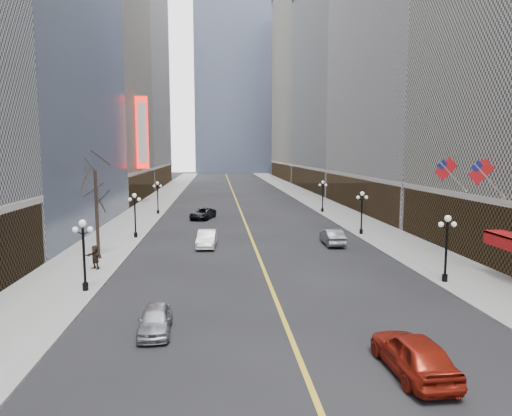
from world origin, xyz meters
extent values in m
cube|color=gray|center=(14.00, 70.00, 0.07)|extent=(6.00, 230.00, 0.15)
cube|color=gray|center=(-14.00, 70.00, 0.07)|extent=(6.00, 230.00, 0.15)
cube|color=gold|center=(0.00, 80.00, 0.01)|extent=(0.25, 200.00, 0.02)
cube|color=#4E3C34|center=(18.40, 68.00, 2.60)|extent=(2.80, 35.00, 5.00)
cube|color=#999A9C|center=(30.00, 106.00, 24.00)|extent=(26.00, 40.00, 48.00)
cube|color=#4E3C34|center=(18.40, 106.00, 2.60)|extent=(2.80, 39.00, 5.00)
cube|color=#AAA38D|center=(30.00, 149.00, 31.00)|extent=(26.00, 46.00, 62.00)
cube|color=#4E3C34|center=(18.40, 149.00, 2.60)|extent=(2.80, 45.00, 5.00)
cube|color=#AAA38D|center=(-30.00, 87.00, 25.00)|extent=(26.00, 30.00, 50.00)
cube|color=#4E3C34|center=(-18.40, 87.00, 2.60)|extent=(2.80, 29.00, 5.00)
cube|color=beige|center=(-30.00, 121.00, 36.00)|extent=(26.00, 38.00, 72.00)
cube|color=#4E3C34|center=(-18.40, 121.00, 2.60)|extent=(2.80, 37.00, 5.00)
cylinder|color=black|center=(11.80, 30.00, 0.40)|extent=(0.36, 0.36, 0.50)
cylinder|color=black|center=(11.80, 30.00, 2.15)|extent=(0.16, 0.16, 4.00)
sphere|color=white|center=(11.80, 30.00, 4.45)|extent=(0.44, 0.44, 0.44)
sphere|color=white|center=(11.35, 30.00, 4.05)|extent=(0.36, 0.36, 0.36)
sphere|color=white|center=(12.25, 30.00, 4.05)|extent=(0.36, 0.36, 0.36)
cylinder|color=black|center=(11.80, 48.00, 0.40)|extent=(0.36, 0.36, 0.50)
cylinder|color=black|center=(11.80, 48.00, 2.15)|extent=(0.16, 0.16, 4.00)
sphere|color=white|center=(11.80, 48.00, 4.45)|extent=(0.44, 0.44, 0.44)
sphere|color=white|center=(11.35, 48.00, 4.05)|extent=(0.36, 0.36, 0.36)
sphere|color=white|center=(12.25, 48.00, 4.05)|extent=(0.36, 0.36, 0.36)
cylinder|color=black|center=(11.80, 66.00, 0.40)|extent=(0.36, 0.36, 0.50)
cylinder|color=black|center=(11.80, 66.00, 2.15)|extent=(0.16, 0.16, 4.00)
sphere|color=white|center=(11.80, 66.00, 4.45)|extent=(0.44, 0.44, 0.44)
sphere|color=white|center=(11.35, 66.00, 4.05)|extent=(0.36, 0.36, 0.36)
sphere|color=white|center=(12.25, 66.00, 4.05)|extent=(0.36, 0.36, 0.36)
cylinder|color=black|center=(-11.80, 30.00, 0.40)|extent=(0.36, 0.36, 0.50)
cylinder|color=black|center=(-11.80, 30.00, 2.15)|extent=(0.16, 0.16, 4.00)
sphere|color=white|center=(-11.80, 30.00, 4.45)|extent=(0.44, 0.44, 0.44)
sphere|color=white|center=(-12.25, 30.00, 4.05)|extent=(0.36, 0.36, 0.36)
sphere|color=white|center=(-11.35, 30.00, 4.05)|extent=(0.36, 0.36, 0.36)
cylinder|color=black|center=(-11.80, 48.00, 0.40)|extent=(0.36, 0.36, 0.50)
cylinder|color=black|center=(-11.80, 48.00, 2.15)|extent=(0.16, 0.16, 4.00)
sphere|color=white|center=(-11.80, 48.00, 4.45)|extent=(0.44, 0.44, 0.44)
sphere|color=white|center=(-12.25, 48.00, 4.05)|extent=(0.36, 0.36, 0.36)
sphere|color=white|center=(-11.35, 48.00, 4.05)|extent=(0.36, 0.36, 0.36)
cylinder|color=black|center=(-11.80, 66.00, 0.40)|extent=(0.36, 0.36, 0.50)
cylinder|color=black|center=(-11.80, 66.00, 2.15)|extent=(0.16, 0.16, 4.00)
sphere|color=white|center=(-11.80, 66.00, 4.45)|extent=(0.44, 0.44, 0.44)
sphere|color=white|center=(-12.25, 66.00, 4.05)|extent=(0.36, 0.36, 0.36)
sphere|color=white|center=(-11.35, 66.00, 4.05)|extent=(0.36, 0.36, 0.36)
cylinder|color=#B2B2B7|center=(15.80, 32.00, 6.80)|extent=(2.49, 0.12, 2.49)
cube|color=red|center=(15.15, 32.00, 7.45)|extent=(1.94, 0.04, 1.94)
cube|color=navy|center=(14.80, 32.00, 7.80)|extent=(0.88, 0.06, 0.88)
cylinder|color=#B2B2B7|center=(15.80, 37.00, 6.80)|extent=(2.49, 0.12, 2.49)
cube|color=red|center=(15.15, 37.00, 7.45)|extent=(1.94, 0.04, 1.94)
cube|color=navy|center=(14.80, 37.00, 7.80)|extent=(0.88, 0.06, 0.88)
cube|color=maroon|center=(16.30, 30.00, 3.20)|extent=(1.40, 4.00, 0.15)
cube|color=maroon|center=(15.65, 30.00, 2.80)|extent=(0.10, 4.00, 0.90)
cube|color=red|center=(-15.90, 80.00, 12.00)|extent=(2.00, 0.50, 12.00)
cube|color=white|center=(-15.85, 80.00, 12.00)|extent=(1.40, 0.55, 10.00)
cylinder|color=#2D231C|center=(-13.50, 40.00, 3.75)|extent=(0.28, 0.28, 7.20)
imported|color=#989A9F|center=(-6.54, 23.15, 0.65)|extent=(1.70, 3.90, 1.31)
imported|color=silver|center=(-4.45, 43.33, 0.78)|extent=(1.94, 4.83, 1.56)
imported|color=black|center=(-5.38, 61.18, 0.72)|extent=(3.78, 5.67, 1.45)
imported|color=maroon|center=(4.30, 18.02, 0.84)|extent=(2.21, 5.04, 1.69)
imported|color=#55595D|center=(7.46, 43.34, 0.77)|extent=(1.75, 4.70, 1.54)
imported|color=black|center=(-12.57, 35.39, 1.05)|extent=(1.64, 1.36, 1.80)
camera|label=1|loc=(-3.45, 1.28, 8.86)|focal=32.00mm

